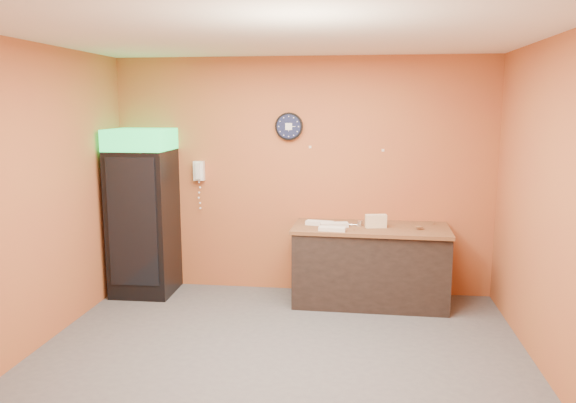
# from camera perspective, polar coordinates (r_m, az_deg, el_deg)

# --- Properties ---
(floor) EXTENTS (4.50, 4.50, 0.00)m
(floor) POSITION_cam_1_polar(r_m,az_deg,el_deg) (5.17, -1.07, -15.85)
(floor) COLOR #47474C
(floor) RESTS_ON ground
(back_wall) EXTENTS (4.50, 0.02, 2.80)m
(back_wall) POSITION_cam_1_polar(r_m,az_deg,el_deg) (6.70, 1.39, 2.58)
(back_wall) COLOR #AC5F30
(back_wall) RESTS_ON floor
(left_wall) EXTENTS (0.02, 4.00, 2.80)m
(left_wall) POSITION_cam_1_polar(r_m,az_deg,el_deg) (5.53, -24.84, 0.17)
(left_wall) COLOR #AC5F30
(left_wall) RESTS_ON floor
(right_wall) EXTENTS (0.02, 4.00, 2.80)m
(right_wall) POSITION_cam_1_polar(r_m,az_deg,el_deg) (4.94, 25.65, -0.93)
(right_wall) COLOR #AC5F30
(right_wall) RESTS_ON floor
(ceiling) EXTENTS (4.50, 4.00, 0.02)m
(ceiling) POSITION_cam_1_polar(r_m,az_deg,el_deg) (4.70, -1.18, 16.67)
(ceiling) COLOR white
(ceiling) RESTS_ON back_wall
(beverage_cooler) EXTENTS (0.70, 0.71, 1.97)m
(beverage_cooler) POSITION_cam_1_polar(r_m,az_deg,el_deg) (6.84, -14.60, -1.32)
(beverage_cooler) COLOR black
(beverage_cooler) RESTS_ON floor
(prep_counter) EXTENTS (1.71, 0.78, 0.85)m
(prep_counter) POSITION_cam_1_polar(r_m,az_deg,el_deg) (6.49, 8.33, -6.54)
(prep_counter) COLOR black
(prep_counter) RESTS_ON floor
(wall_clock) EXTENTS (0.33, 0.06, 0.33)m
(wall_clock) POSITION_cam_1_polar(r_m,az_deg,el_deg) (6.64, 0.10, 7.64)
(wall_clock) COLOR black
(wall_clock) RESTS_ON back_wall
(wall_phone) EXTENTS (0.13, 0.11, 0.23)m
(wall_phone) POSITION_cam_1_polar(r_m,az_deg,el_deg) (6.88, -9.04, 3.09)
(wall_phone) COLOR white
(wall_phone) RESTS_ON back_wall
(butcher_paper) EXTENTS (1.76, 0.87, 0.04)m
(butcher_paper) POSITION_cam_1_polar(r_m,az_deg,el_deg) (6.38, 8.43, -2.69)
(butcher_paper) COLOR brown
(butcher_paper) RESTS_ON prep_counter
(sub_roll_stack) EXTENTS (0.24, 0.13, 0.15)m
(sub_roll_stack) POSITION_cam_1_polar(r_m,az_deg,el_deg) (6.31, 8.92, -1.98)
(sub_roll_stack) COLOR beige
(sub_roll_stack) RESTS_ON butcher_paper
(wrapped_sandwich_left) EXTENTS (0.33, 0.17, 0.04)m
(wrapped_sandwich_left) POSITION_cam_1_polar(r_m,az_deg,el_deg) (6.32, 4.72, -2.35)
(wrapped_sandwich_left) COLOR silver
(wrapped_sandwich_left) RESTS_ON butcher_paper
(wrapped_sandwich_mid) EXTENTS (0.30, 0.14, 0.04)m
(wrapped_sandwich_mid) POSITION_cam_1_polar(r_m,az_deg,el_deg) (6.11, 4.52, -2.79)
(wrapped_sandwich_mid) COLOR silver
(wrapped_sandwich_mid) RESTS_ON butcher_paper
(wrapped_sandwich_right) EXTENTS (0.33, 0.17, 0.04)m
(wrapped_sandwich_right) POSITION_cam_1_polar(r_m,az_deg,el_deg) (6.39, 3.22, -2.19)
(wrapped_sandwich_right) COLOR silver
(wrapped_sandwich_right) RESTS_ON butcher_paper
(kitchen_tool) EXTENTS (0.06, 0.06, 0.06)m
(kitchen_tool) POSITION_cam_1_polar(r_m,az_deg,el_deg) (6.38, 7.29, -2.20)
(kitchen_tool) COLOR silver
(kitchen_tool) RESTS_ON butcher_paper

